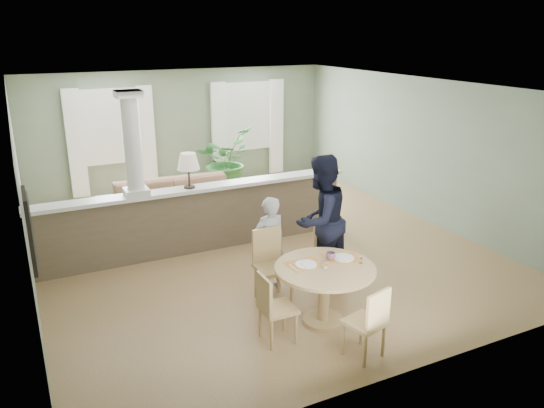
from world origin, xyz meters
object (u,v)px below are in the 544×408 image
sofa (176,203)px  chair_far_man (329,252)px  dining_table (325,278)px  chair_near (369,320)px  man_person (320,220)px  child_person (269,244)px  houseplant (224,160)px  chair_side (273,305)px  chair_far_boy (271,261)px

sofa → chair_far_man: bearing=-66.2°
dining_table → chair_near: (0.03, -0.91, -0.12)m
sofa → man_person: 3.52m
chair_near → child_person: size_ratio=0.64×
houseplant → dining_table: 5.96m
houseplant → chair_side: houseplant is taller
houseplant → man_person: size_ratio=0.76×
sofa → man_person: size_ratio=1.48×
chair_far_man → man_person: bearing=122.8°
chair_far_boy → man_person: bearing=8.4°
chair_far_man → child_person: bearing=175.9°
chair_near → man_person: size_ratio=0.46×
man_person → chair_side: bearing=20.2°
dining_table → man_person: man_person is taller
chair_far_man → chair_side: 1.68m
houseplant → chair_side: 6.27m
child_person → man_person: bearing=165.9°
dining_table → chair_side: (-0.79, -0.14, -0.12)m
chair_near → houseplant: bearing=-112.7°
sofa → child_person: size_ratio=2.06×
chair_far_boy → man_person: man_person is taller
chair_side → child_person: child_person is taller
chair_far_man → man_person: (-0.06, 0.18, 0.43)m
chair_side → man_person: bearing=-48.2°
child_person → man_person: 0.81m
chair_far_man → chair_side: chair_far_man is taller
chair_far_man → man_person: 0.47m
chair_side → sofa: bearing=-0.8°
sofa → chair_far_boy: (0.33, -3.41, 0.13)m
chair_far_boy → chair_side: (-0.46, -0.99, -0.07)m
man_person → chair_far_boy: bearing=-10.9°
dining_table → chair_far_boy: chair_far_boy is taller
chair_far_boy → man_person: 0.96m
houseplant → child_person: 4.92m
chair_far_boy → child_person: size_ratio=0.72×
sofa → houseplant: bearing=49.0°
houseplant → chair_far_boy: size_ratio=1.47×
dining_table → child_person: size_ratio=0.91×
chair_far_boy → child_person: bearing=67.2°
chair_side → man_person: man_person is taller
chair_near → man_person: (0.50, 1.91, 0.47)m
chair_near → child_person: (-0.25, 2.02, 0.21)m
sofa → dining_table: (0.66, -4.27, 0.19)m
chair_near → child_person: bearing=-97.7°
chair_near → sofa: bearing=-97.4°
child_person → man_person: man_person is taller
dining_table → child_person: bearing=101.6°
dining_table → chair_side: bearing=-170.1°
chair_near → chair_side: chair_near is taller
chair_side → child_person: 1.39m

